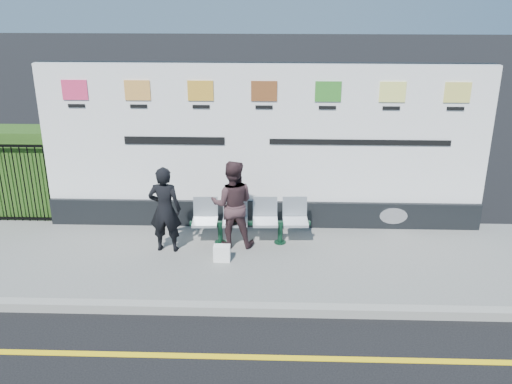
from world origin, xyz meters
TOP-DOWN VIEW (x-y plane):
  - ground at (0.00, 0.00)m, footprint 80.00×80.00m
  - pavement at (0.00, 2.50)m, footprint 14.00×3.00m
  - kerb at (0.00, 1.00)m, footprint 14.00×0.18m
  - yellow_line at (0.00, 0.00)m, footprint 14.00×0.10m
  - billboard at (0.50, 3.85)m, footprint 8.00×0.30m
  - hedge at (-4.58, 4.30)m, footprint 2.35×0.70m
  - bench at (0.28, 3.04)m, footprint 2.03×0.61m
  - woman_left at (-1.13, 2.73)m, footprint 0.56×0.39m
  - woman_right at (-0.01, 2.96)m, footprint 0.75×0.58m
  - handbag_brown at (0.02, 3.03)m, footprint 0.32×0.19m
  - carrier_bag_white at (-0.16, 2.37)m, footprint 0.27×0.16m

SIDE VIEW (x-z plane):
  - ground at x=0.00m, z-range 0.00..0.00m
  - yellow_line at x=0.00m, z-range 0.00..0.01m
  - pavement at x=0.00m, z-range 0.00..0.12m
  - kerb at x=0.00m, z-range 0.00..0.14m
  - carrier_bag_white at x=-0.16m, z-range 0.12..0.39m
  - bench at x=0.28m, z-range 0.12..0.55m
  - handbag_brown at x=0.02m, z-range 0.55..0.78m
  - woman_left at x=-1.13m, z-range 0.12..1.62m
  - woman_right at x=-0.01m, z-range 0.12..1.66m
  - hedge at x=-4.58m, z-range 0.12..1.82m
  - billboard at x=0.50m, z-range -0.08..2.92m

